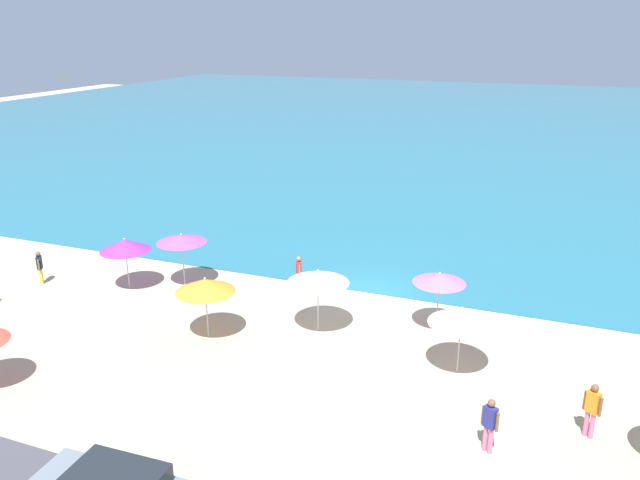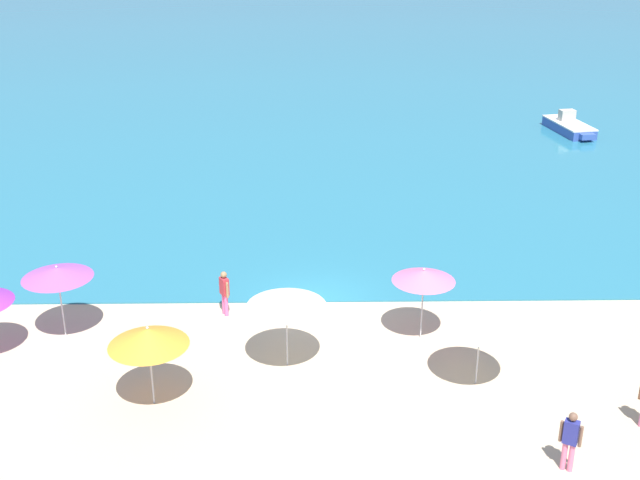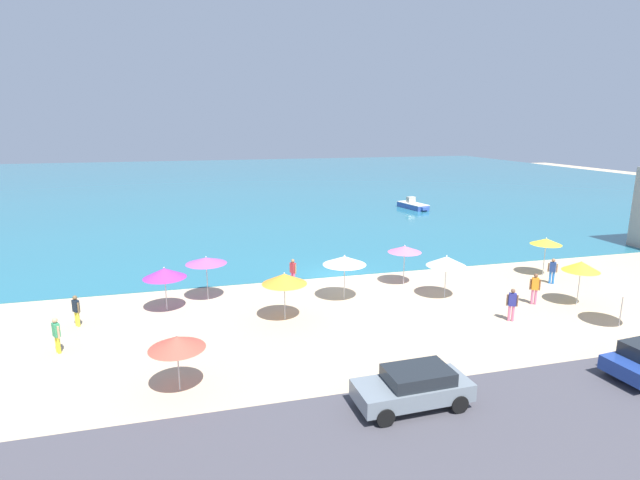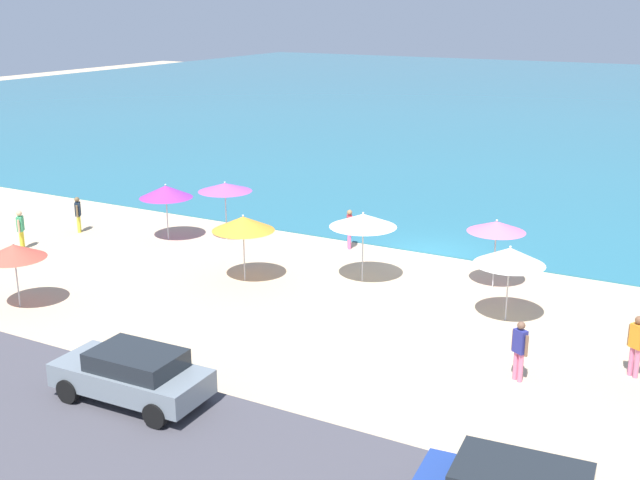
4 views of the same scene
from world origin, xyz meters
name	(u,v)px [view 3 (image 3 of 4)]	position (x,y,z in m)	size (l,w,h in m)	color
ground_plane	(338,277)	(0.00, 0.00, 0.00)	(160.00, 160.00, 0.00)	#C5AB89
sea	(243,183)	(0.00, 55.00, 0.03)	(150.00, 110.00, 0.05)	#266E84
coastal_road	(505,442)	(0.00, -18.00, 0.03)	(80.00, 8.00, 0.06)	#46444C
beach_umbrella_0	(625,286)	(11.04, -11.41, 2.09)	(2.04, 2.04, 2.39)	#B2B2B7
beach_umbrella_1	(177,343)	(-9.88, -12.13, 1.95)	(2.09, 2.09, 2.25)	#B2B2B7
beach_umbrella_2	(405,249)	(3.48, -2.58, 2.27)	(2.07, 2.07, 2.53)	#B2B2B7
beach_umbrella_3	(206,261)	(-8.39, -2.25, 2.30)	(2.30, 2.30, 2.55)	#B2B2B7
beach_umbrella_4	(446,261)	(4.78, -5.39, 2.17)	(2.27, 2.27, 2.52)	#B2B2B7
beach_umbrella_5	(581,266)	(11.25, -8.36, 2.22)	(1.95, 1.95, 2.55)	#B2B2B7
beach_umbrella_6	(284,279)	(-4.73, -6.28, 2.18)	(2.28, 2.28, 2.51)	#B2B2B7
beach_umbrella_7	(164,273)	(-10.60, -3.47, 2.11)	(2.27, 2.27, 2.45)	#B2B2B7
beach_umbrella_8	(345,260)	(-0.92, -4.25, 2.31)	(2.45, 2.45, 2.62)	#B2B2B7
beach_umbrella_9	(546,242)	(13.15, -3.20, 2.30)	(1.97, 1.97, 2.56)	#B2B2B7
bather_0	(553,270)	(12.50, -4.81, 0.91)	(0.45, 0.40, 1.63)	blue
bather_1	(293,270)	(-3.17, -0.87, 0.93)	(0.37, 0.50, 1.66)	pink
bather_2	(76,309)	(-14.80, -4.48, 0.89)	(0.39, 0.47, 1.60)	yellow
bather_3	(512,303)	(6.29, -9.43, 0.96)	(0.51, 0.37, 1.72)	pink
bather_4	(535,287)	(9.00, -7.66, 1.00)	(0.51, 0.37, 1.77)	#CC688D
bather_5	(56,333)	(-15.02, -7.46, 0.90)	(0.38, 0.49, 1.62)	yellow
parked_car_1	(414,387)	(-1.93, -15.42, 0.81)	(4.12, 1.96, 1.40)	slate
skiff_nearshore	(413,205)	(16.28, 23.22, 0.43)	(2.40, 4.84, 1.33)	#3753A4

